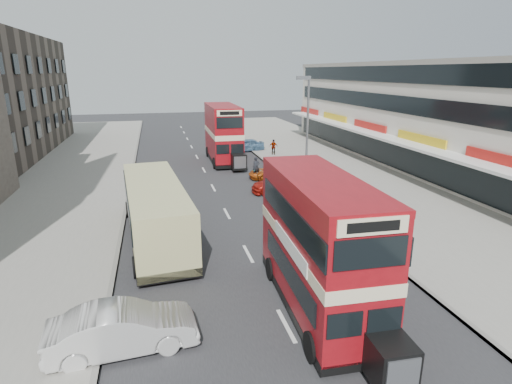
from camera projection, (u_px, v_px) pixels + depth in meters
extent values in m
plane|color=#28282B|center=(306.00, 364.00, 12.39)|extent=(160.00, 160.00, 0.00)
cube|color=#28282B|center=(213.00, 188.00, 31.02)|extent=(12.00, 90.00, 0.01)
cube|color=gray|center=(359.00, 178.00, 33.73)|extent=(12.00, 90.00, 0.15)
cube|color=gray|center=(39.00, 198.00, 28.28)|extent=(12.00, 90.00, 0.15)
cube|color=gray|center=(129.00, 192.00, 29.62)|extent=(0.20, 90.00, 0.16)
cube|color=gray|center=(290.00, 182.00, 32.39)|extent=(0.20, 90.00, 0.16)
cube|color=beige|center=(435.00, 118.00, 36.17)|extent=(8.00, 46.00, 9.00)
cube|color=black|center=(391.00, 152.00, 36.06)|extent=(0.10, 44.00, 2.40)
cube|color=gray|center=(442.00, 63.00, 34.87)|extent=(8.20, 46.20, 0.40)
cube|color=white|center=(383.00, 137.00, 35.48)|extent=(1.80, 44.00, 0.20)
cylinder|color=slate|center=(307.00, 136.00, 29.53)|extent=(0.16, 0.16, 8.00)
cube|color=slate|center=(304.00, 78.00, 28.31)|extent=(1.00, 0.20, 0.25)
cube|color=black|center=(316.00, 298.00, 15.35)|extent=(2.66, 7.66, 0.33)
cube|color=maroon|center=(317.00, 271.00, 15.03)|extent=(2.64, 7.66, 2.08)
cube|color=beige|center=(319.00, 241.00, 14.69)|extent=(2.69, 7.70, 0.43)
cube|color=maroon|center=(320.00, 210.00, 14.37)|extent=(2.64, 7.66, 1.99)
cube|color=maroon|center=(321.00, 181.00, 14.07)|extent=(2.67, 7.68, 0.24)
cube|color=black|center=(391.00, 362.00, 11.22)|extent=(1.17, 1.18, 1.23)
cube|color=black|center=(224.00, 158.00, 40.10)|extent=(2.70, 8.23, 0.36)
cube|color=maroon|center=(223.00, 145.00, 39.75)|extent=(2.68, 8.23, 2.25)
cube|color=beige|center=(223.00, 132.00, 39.39)|extent=(2.72, 8.27, 0.46)
cube|color=maroon|center=(223.00, 119.00, 39.05)|extent=(2.68, 8.23, 2.15)
cube|color=maroon|center=(222.00, 106.00, 38.72)|extent=(2.70, 8.25, 0.26)
cube|color=black|center=(239.00, 162.00, 35.67)|extent=(1.25, 1.25, 1.33)
cube|color=black|center=(157.00, 231.00, 21.50)|extent=(3.57, 10.71, 0.42)
cube|color=#C4BF7E|center=(156.00, 209.00, 21.16)|extent=(3.55, 10.70, 2.73)
imported|color=silver|center=(123.00, 329.00, 12.82)|extent=(4.66, 1.94, 1.50)
imported|color=#AB1A11|center=(282.00, 184.00, 29.73)|extent=(4.58, 2.06, 1.30)
imported|color=#C65613|center=(272.00, 172.00, 33.59)|extent=(4.01, 2.04, 1.09)
imported|color=teal|center=(246.00, 145.00, 44.88)|extent=(4.13, 1.85, 1.38)
imported|color=gray|center=(337.00, 185.00, 27.74)|extent=(0.83, 0.73, 1.87)
imported|color=gray|center=(273.00, 147.00, 42.51)|extent=(0.97, 0.57, 1.55)
imported|color=gray|center=(256.00, 175.00, 33.05)|extent=(0.69, 1.81, 0.94)
imported|color=black|center=(256.00, 167.00, 32.86)|extent=(0.58, 0.39, 1.54)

